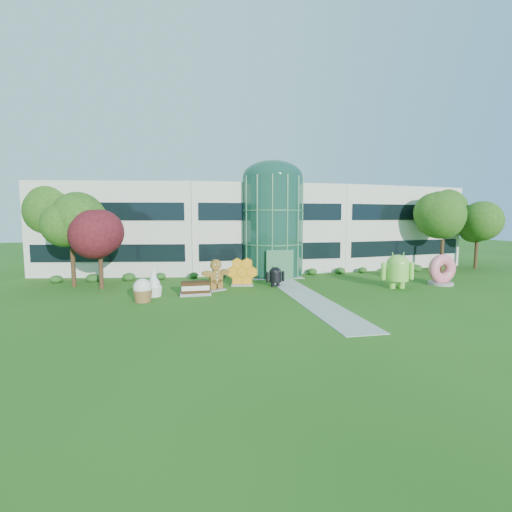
{
  "coord_description": "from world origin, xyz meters",
  "views": [
    {
      "loc": [
        -8.95,
        -24.36,
        5.85
      ],
      "look_at": [
        -2.87,
        6.0,
        2.6
      ],
      "focal_mm": 26.0,
      "sensor_mm": 36.0,
      "label": 1
    }
  ],
  "objects": [
    {
      "name": "android_green",
      "position": [
        8.41,
        2.95,
        1.64
      ],
      "size": [
        3.11,
        2.26,
        3.29
      ],
      "primitive_type": null,
      "rotation": [
        0.0,
        0.0,
        -0.12
      ],
      "color": "#77CB41",
      "rests_on": "ground"
    },
    {
      "name": "honeycomb",
      "position": [
        -3.96,
        6.57,
        1.08
      ],
      "size": [
        2.88,
        1.45,
        2.16
      ],
      "primitive_type": null,
      "rotation": [
        0.0,
        0.0,
        -0.18
      ],
      "color": "orange",
      "rests_on": "ground"
    },
    {
      "name": "walkway",
      "position": [
        0.0,
        2.0,
        0.02
      ],
      "size": [
        2.4,
        20.0,
        0.04
      ],
      "primitive_type": "cube",
      "color": "#9E9E93",
      "rests_on": "ground"
    },
    {
      "name": "trees_backdrop",
      "position": [
        0.0,
        13.0,
        4.2
      ],
      "size": [
        52.0,
        8.0,
        8.4
      ],
      "primitive_type": null,
      "color": "#1F4812",
      "rests_on": "ground"
    },
    {
      "name": "atrium",
      "position": [
        0.0,
        12.0,
        4.9
      ],
      "size": [
        6.0,
        6.0,
        9.8
      ],
      "primitive_type": "cylinder",
      "color": "#194738",
      "rests_on": "ground"
    },
    {
      "name": "android_black",
      "position": [
        -1.26,
        5.69,
        0.97
      ],
      "size": [
        1.84,
        1.35,
        1.95
      ],
      "primitive_type": null,
      "rotation": [
        0.0,
        0.0,
        0.12
      ],
      "color": "black",
      "rests_on": "ground"
    },
    {
      "name": "gingerbread",
      "position": [
        -6.34,
        5.0,
        1.26
      ],
      "size": [
        2.93,
        2.1,
        2.53
      ],
      "primitive_type": null,
      "rotation": [
        0.0,
        0.0,
        0.43
      ],
      "color": "brown",
      "rests_on": "ground"
    },
    {
      "name": "ground",
      "position": [
        0.0,
        0.0,
        0.0
      ],
      "size": [
        140.0,
        140.0,
        0.0
      ],
      "primitive_type": "plane",
      "color": "#215114",
      "rests_on": "ground"
    },
    {
      "name": "building",
      "position": [
        0.0,
        18.0,
        4.65
      ],
      "size": [
        46.0,
        15.0,
        9.3
      ],
      "primitive_type": null,
      "color": "beige",
      "rests_on": "ground"
    },
    {
      "name": "donut",
      "position": [
        13.05,
        3.67,
        1.35
      ],
      "size": [
        2.66,
        1.39,
        2.7
      ],
      "primitive_type": null,
      "rotation": [
        0.0,
        0.0,
        0.06
      ],
      "color": "#EF5B7E",
      "rests_on": "ground"
    },
    {
      "name": "cupcake",
      "position": [
        -11.7,
        1.93,
        0.82
      ],
      "size": [
        1.7,
        1.7,
        1.64
      ],
      "primitive_type": null,
      "rotation": [
        0.0,
        0.0,
        0.28
      ],
      "color": "white",
      "rests_on": "ground"
    },
    {
      "name": "froyo",
      "position": [
        -11.05,
        3.64,
        1.08
      ],
      "size": [
        1.39,
        1.39,
        2.16
      ],
      "primitive_type": null,
      "rotation": [
        0.0,
        0.0,
        0.11
      ],
      "color": "white",
      "rests_on": "ground"
    },
    {
      "name": "ice_cream_sandwich",
      "position": [
        -8.05,
        3.49,
        0.51
      ],
      "size": [
        2.34,
        1.23,
        1.03
      ],
      "primitive_type": null,
      "rotation": [
        0.0,
        0.0,
        0.03
      ],
      "color": "black",
      "rests_on": "ground"
    },
    {
      "name": "tree_red",
      "position": [
        -15.5,
        7.5,
        3.0
      ],
      "size": [
        4.0,
        4.0,
        6.0
      ],
      "primitive_type": null,
      "color": "#3F0C14",
      "rests_on": "ground"
    }
  ]
}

